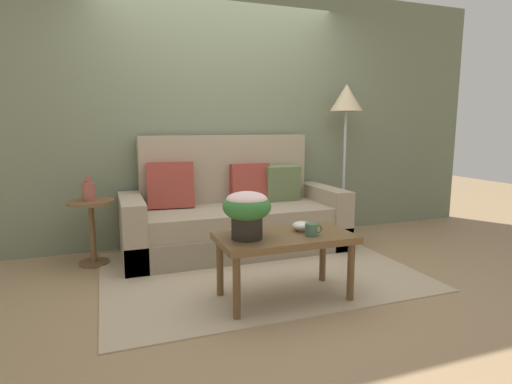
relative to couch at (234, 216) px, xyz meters
The scene contains 11 objects.
ground_plane 0.80m from the couch, 90.11° to the right, with size 14.00×14.00×0.00m, color #997A56.
wall_back 1.10m from the couch, 90.18° to the left, with size 6.40×0.12×2.70m, color slate.
area_rug 0.76m from the couch, 90.12° to the right, with size 2.56×1.90×0.01m, color tan.
couch is the anchor object (origin of this frame).
coffee_table 1.29m from the couch, 90.73° to the right, with size 0.96×0.51×0.48m.
side_table 1.33m from the couch, behind, with size 0.41×0.41×0.59m.
floor_lamp 1.74m from the couch, ahead, with size 0.36×0.36×1.69m.
potted_plant 1.37m from the couch, 103.17° to the right, with size 0.33×0.33×0.32m.
coffee_mug 1.40m from the couch, 83.93° to the right, with size 0.13×0.09×0.09m.
snack_bowl 1.26m from the couch, 83.39° to the right, with size 0.14×0.14×0.07m.
table_vase 1.37m from the couch, behind, with size 0.11×0.11×0.22m.
Camera 1 is at (-1.20, -3.18, 1.25)m, focal length 29.18 mm.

